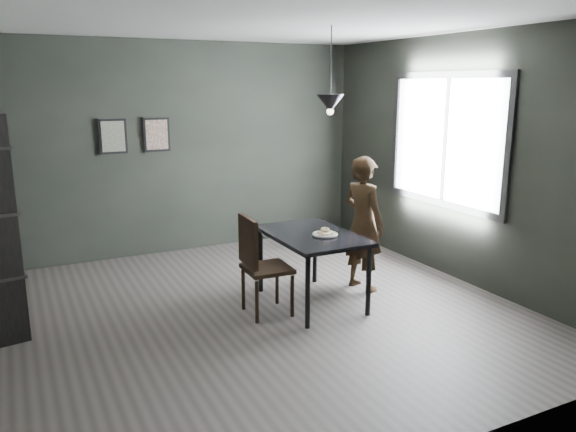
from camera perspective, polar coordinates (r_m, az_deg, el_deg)
name	(u,v)px	position (r m, az deg, el deg)	size (l,w,h in m)	color
ground	(259,312)	(5.73, -2.95, -9.75)	(5.00, 5.00, 0.00)	#322E2B
back_wall	(183,148)	(7.68, -10.63, 6.76)	(5.00, 0.10, 2.80)	black
ceiling	(255,19)	(5.31, -3.33, 19.31)	(5.00, 5.00, 0.02)	silver
window_assembly	(445,140)	(6.83, 15.69, 7.40)	(0.04, 1.96, 1.56)	white
cafe_table	(312,241)	(5.76, 2.45, -2.55)	(0.80, 1.20, 0.75)	black
white_plate	(325,235)	(5.67, 3.80, -1.94)	(0.23, 0.23, 0.01)	white
donut_pile	(325,232)	(5.66, 3.80, -1.65)	(0.17, 0.17, 0.07)	beige
woman	(363,224)	(6.20, 7.65, -0.78)	(0.55, 0.36, 1.49)	black
wood_chair	(259,259)	(5.49, -3.00, -4.43)	(0.45, 0.45, 1.00)	black
pendant_lamp	(330,103)	(5.76, 4.32, 11.35)	(0.28, 0.28, 0.86)	black
framed_print_left	(113,136)	(7.44, -17.36, 7.73)	(0.34, 0.04, 0.44)	black
framed_print_right	(157,135)	(7.54, -13.20, 8.05)	(0.34, 0.04, 0.44)	black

